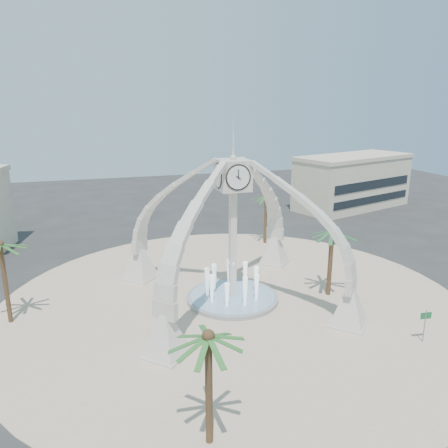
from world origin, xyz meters
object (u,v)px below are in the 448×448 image
object	(u,v)px
palm_west	(0,246)
palm_east	(332,232)
palm_north	(266,196)
clock_tower	(233,229)
street_sign	(425,320)
fountain	(232,297)
palm_south	(208,338)

from	to	relation	value
palm_west	palm_east	bearing A→B (deg)	-6.20
palm_east	palm_north	distance (m)	15.73
palm_east	palm_west	distance (m)	26.68
clock_tower	palm_west	world-z (taller)	clock_tower
street_sign	fountain	bearing A→B (deg)	142.17
fountain	palm_north	size ratio (longest dim) A/B	1.19
palm_west	street_sign	xyz separation A→B (m)	(28.85, -12.08, -4.54)
palm_north	palm_south	xyz separation A→B (m)	(-15.27, -29.66, 0.04)
palm_north	palm_south	bearing A→B (deg)	-117.25
palm_east	street_sign	bearing A→B (deg)	-75.74
palm_west	palm_north	size ratio (longest dim) A/B	1.07
street_sign	palm_south	bearing A→B (deg)	-157.96
palm_north	fountain	bearing A→B (deg)	-122.17
palm_west	fountain	bearing A→B (deg)	-4.30
palm_south	clock_tower	bearing A→B (deg)	67.69
fountain	palm_east	bearing A→B (deg)	-10.12
street_sign	palm_north	bearing A→B (deg)	101.23
clock_tower	palm_north	xyz separation A→B (m)	(8.93, 14.19, -0.59)
clock_tower	palm_west	xyz separation A→B (m)	(-17.94, 1.35, -0.14)
palm_west	palm_south	world-z (taller)	palm_west
clock_tower	palm_west	size ratio (longest dim) A/B	2.50
palm_east	street_sign	distance (m)	10.34
palm_north	street_sign	distance (m)	25.33
fountain	palm_west	size ratio (longest dim) A/B	1.12
clock_tower	fountain	world-z (taller)	clock_tower
palm_north	street_sign	bearing A→B (deg)	-85.45
fountain	street_sign	size ratio (longest dim) A/B	3.16
fountain	palm_west	bearing A→B (deg)	175.70
street_sign	clock_tower	bearing A→B (deg)	142.17
palm_east	palm_west	world-z (taller)	palm_west
fountain	street_sign	bearing A→B (deg)	-44.52
palm_west	palm_south	xyz separation A→B (m)	(11.60, -16.82, -0.41)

